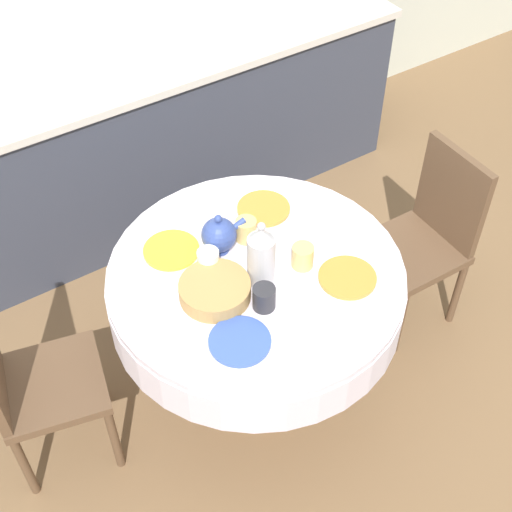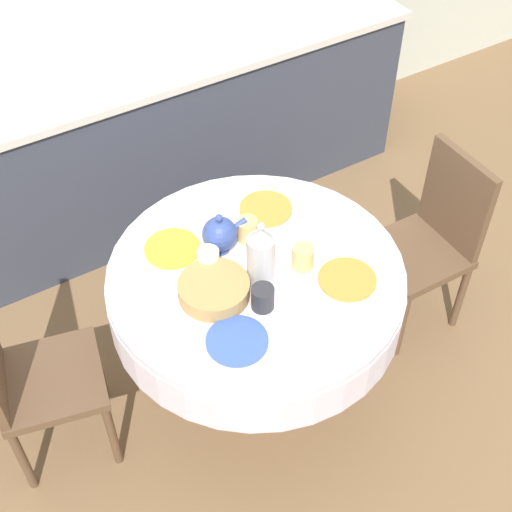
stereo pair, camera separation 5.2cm
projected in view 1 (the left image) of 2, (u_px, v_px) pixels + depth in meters
name	position (u px, v px, depth m)	size (l,w,h in m)	color
ground_plane	(256.00, 385.00, 3.28)	(12.00, 12.00, 0.00)	brown
kitchen_counter	(114.00, 150.00, 3.74)	(3.24, 0.64, 0.94)	#383D4C
dining_table	(256.00, 293.00, 2.82)	(1.16, 1.16, 0.77)	olive
chair_left	(428.00, 233.00, 3.25)	(0.41, 0.41, 0.92)	brown
chair_right	(27.00, 379.00, 2.70)	(0.48, 0.48, 0.92)	brown
plate_near_left	(240.00, 341.00, 2.48)	(0.22, 0.22, 0.01)	#3856AD
cup_near_left	(264.00, 298.00, 2.57)	(0.08, 0.08, 0.10)	#28282D
plate_near_right	(347.00, 277.00, 2.69)	(0.22, 0.22, 0.01)	orange
cup_near_right	(303.00, 256.00, 2.71)	(0.08, 0.08, 0.10)	#DBB766
plate_far_left	(171.00, 250.00, 2.79)	(0.22, 0.22, 0.01)	yellow
cup_far_left	(208.00, 261.00, 2.69)	(0.08, 0.08, 0.10)	white
plate_far_right	(264.00, 208.00, 2.96)	(0.22, 0.22, 0.01)	orange
cup_far_right	(246.00, 230.00, 2.81)	(0.08, 0.08, 0.10)	#DBB766
coffee_carafe	(261.00, 256.00, 2.60)	(0.11, 0.11, 0.29)	#B2B2B7
teapot	(219.00, 235.00, 2.75)	(0.19, 0.14, 0.18)	#33478E
bread_basket	(215.00, 290.00, 2.61)	(0.27, 0.27, 0.07)	#AD844C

